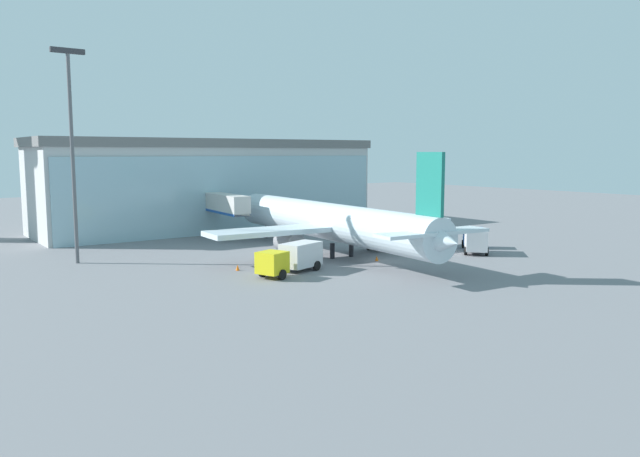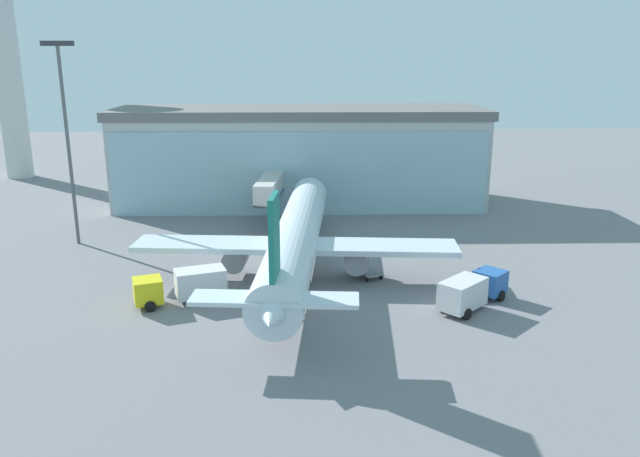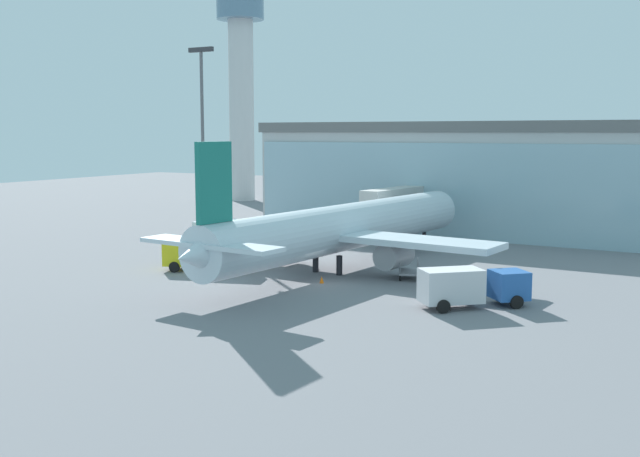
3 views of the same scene
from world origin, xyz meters
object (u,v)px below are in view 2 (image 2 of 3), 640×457
safety_cone_nose (313,296)px  jet_bridge (272,186)px  safety_cone_wingtip (154,282)px  catering_truck (184,285)px  control_tower (3,43)px  airplane (296,238)px  baggage_cart (368,272)px  fuel_truck (472,290)px  apron_light_mast (66,129)px

safety_cone_nose → jet_bridge: bearing=98.8°
safety_cone_nose → safety_cone_wingtip: (-13.85, 4.06, 0.00)m
jet_bridge → catering_truck: 26.61m
control_tower → safety_cone_nose: control_tower is taller
control_tower → safety_cone_wingtip: bearing=-58.0°
safety_cone_nose → airplane: bearing=102.4°
catering_truck → control_tower: bearing=-75.2°
jet_bridge → airplane: airplane is taller
baggage_cart → safety_cone_nose: bearing=-68.7°
safety_cone_nose → safety_cone_wingtip: size_ratio=1.00×
airplane → safety_cone_wingtip: bearing=104.2°
control_tower → fuel_truck: 85.11m
safety_cone_nose → safety_cone_wingtip: 14.43m
fuel_truck → safety_cone_nose: 12.81m
control_tower → safety_cone_wingtip: (32.44, -51.85, -21.01)m
jet_bridge → safety_cone_wingtip: size_ratio=25.82×
control_tower → catering_truck: size_ratio=4.58×
catering_truck → baggage_cart: 16.57m
control_tower → fuel_truck: (58.83, -58.22, -19.82)m
apron_light_mast → safety_cone_wingtip: 20.69m
apron_light_mast → airplane: bearing=-25.8°
control_tower → fuel_truck: control_tower is taller
baggage_cart → jet_bridge: bearing=-179.4°
apron_light_mast → safety_cone_nose: bearing=-34.9°
apron_light_mast → fuel_truck: 43.23m
jet_bridge → catering_truck: size_ratio=1.86×
control_tower → airplane: control_tower is taller
baggage_cart → safety_cone_wingtip: baggage_cart is taller
catering_truck → safety_cone_wingtip: bearing=-69.2°
jet_bridge → safety_cone_nose: (3.95, -25.53, -4.05)m
fuel_truck → safety_cone_wingtip: bearing=123.7°
apron_light_mast → baggage_cart: bearing=-22.0°
safety_cone_wingtip → airplane: bearing=8.4°
airplane → fuel_truck: (13.84, -8.23, -2.05)m
safety_cone_wingtip → jet_bridge: bearing=65.3°
catering_truck → safety_cone_wingtip: size_ratio=13.86×
airplane → catering_truck: (-9.24, -6.00, -2.05)m
jet_bridge → control_tower: control_tower is taller
safety_cone_nose → safety_cone_wingtip: bearing=163.7°
catering_truck → safety_cone_wingtip: 5.44m
jet_bridge → safety_cone_nose: size_ratio=25.82×
control_tower → baggage_cart: control_tower is taller
apron_light_mast → safety_cone_wingtip: bearing=-50.7°
baggage_cart → airplane: bearing=-120.5°
fuel_truck → baggage_cart: size_ratio=2.14×
airplane → catering_truck: bearing=128.8°
safety_cone_nose → control_tower: bearing=129.6°
airplane → safety_cone_wingtip: airplane is taller
control_tower → apron_light_mast: (21.74, -38.78, -9.07)m
airplane → apron_light_mast: bearing=70.0°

